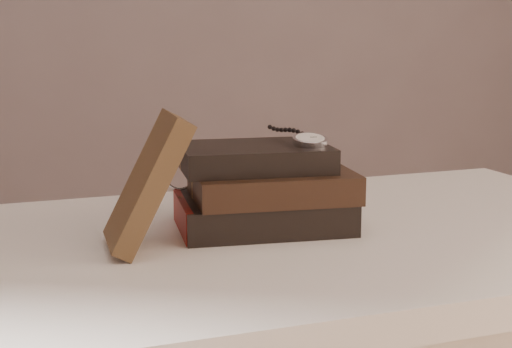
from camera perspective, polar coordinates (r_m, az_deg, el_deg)
name	(u,v)px	position (r m, az deg, el deg)	size (l,w,h in m)	color
table	(309,295)	(1.05, 4.02, -9.04)	(1.00, 0.60, 0.75)	white
book_stack	(264,190)	(1.02, 0.60, -1.19)	(0.25, 0.19, 0.11)	black
journal	(148,182)	(0.93, -8.13, -0.61)	(0.03, 0.11, 0.18)	#3B2716
pocket_watch	(308,139)	(1.02, 3.88, 2.61)	(0.05, 0.15, 0.02)	silver
eyeglasses	(196,173)	(1.08, -4.50, 0.06)	(0.11, 0.12, 0.05)	silver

